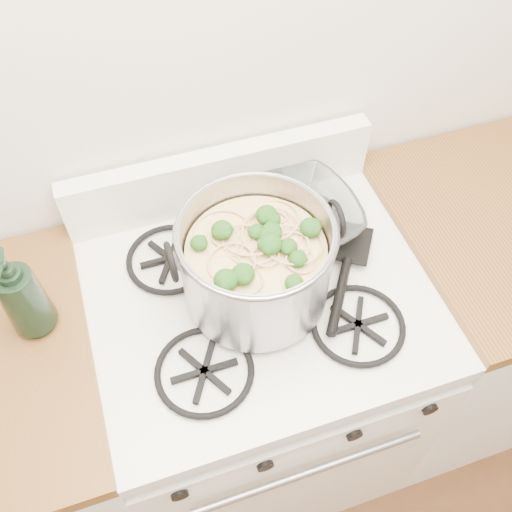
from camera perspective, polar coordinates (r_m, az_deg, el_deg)
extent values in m
plane|color=silver|center=(1.20, -5.01, 21.57)|extent=(3.60, 0.00, 3.60)
cube|color=white|center=(1.72, 0.31, -12.83)|extent=(0.76, 0.65, 0.81)
cube|color=white|center=(1.30, 0.40, -4.22)|extent=(0.76, 0.65, 0.04)
cube|color=black|center=(1.61, 4.18, -22.28)|extent=(0.58, 0.02, 0.46)
cube|color=black|center=(1.27, 0.41, -3.44)|extent=(0.60, 0.56, 0.02)
cylinder|color=black|center=(1.24, -7.74, -22.21)|extent=(0.04, 0.03, 0.04)
cylinder|color=black|center=(1.25, 0.78, -19.85)|extent=(0.04, 0.03, 0.04)
cylinder|color=black|center=(1.28, 9.63, -16.88)|extent=(0.04, 0.03, 0.04)
cylinder|color=black|center=(1.34, 16.80, -14.11)|extent=(0.04, 0.03, 0.04)
cube|color=silver|center=(1.69, -16.86, -16.79)|extent=(0.25, 0.65, 0.88)
cube|color=#533014|center=(1.29, -21.67, -9.45)|extent=(0.25, 0.65, 0.04)
cylinder|color=gray|center=(1.17, 0.00, -0.61)|extent=(0.31, 0.31, 0.21)
torus|color=gray|center=(1.09, 0.00, 2.48)|extent=(0.32, 0.32, 0.01)
torus|color=black|center=(1.09, -8.48, -0.60)|extent=(0.01, 0.08, 0.08)
torus|color=black|center=(1.16, 8.01, 3.70)|extent=(0.01, 0.08, 0.08)
cylinder|color=tan|center=(1.20, 0.00, -1.43)|extent=(0.29, 0.29, 0.15)
sphere|color=#1E4E15|center=(1.12, 0.00, 1.32)|extent=(0.04, 0.04, 0.04)
sphere|color=#1E4E15|center=(1.12, 0.00, 1.32)|extent=(0.04, 0.04, 0.04)
sphere|color=#1E4E15|center=(1.12, 0.00, 1.32)|extent=(0.04, 0.04, 0.04)
sphere|color=#1E4E15|center=(1.12, 0.00, 1.32)|extent=(0.04, 0.04, 0.04)
sphere|color=#1E4E15|center=(1.12, 0.00, 1.32)|extent=(0.04, 0.04, 0.04)
sphere|color=#1E4E15|center=(1.12, 0.00, 1.32)|extent=(0.04, 0.04, 0.04)
sphere|color=#1E4E15|center=(1.12, 0.00, 1.32)|extent=(0.04, 0.04, 0.04)
sphere|color=#1E4E15|center=(1.12, 0.00, 1.32)|extent=(0.04, 0.04, 0.04)
sphere|color=#1E4E15|center=(1.12, 0.00, 1.32)|extent=(0.04, 0.04, 0.04)
sphere|color=#1E4E15|center=(1.12, 0.00, 1.32)|extent=(0.04, 0.04, 0.04)
sphere|color=#1E4E15|center=(1.12, 0.00, 1.32)|extent=(0.04, 0.04, 0.04)
sphere|color=#1E4E15|center=(1.12, 0.00, 1.32)|extent=(0.04, 0.04, 0.04)
sphere|color=#1E4E15|center=(1.12, 0.00, 1.32)|extent=(0.04, 0.04, 0.04)
sphere|color=#1E4E15|center=(1.12, 0.00, 1.32)|extent=(0.04, 0.04, 0.04)
imported|color=white|center=(1.36, 4.07, 3.45)|extent=(0.13, 0.13, 0.03)
imported|color=black|center=(1.21, -22.52, -3.39)|extent=(0.10, 0.10, 0.24)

